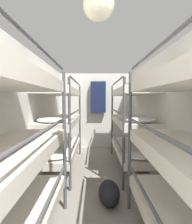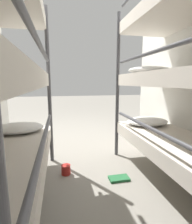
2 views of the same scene
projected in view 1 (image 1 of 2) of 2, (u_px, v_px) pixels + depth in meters
The scene contains 8 objects.
wall_left at pixel (22, 123), 2.52m from camera, with size 0.06×5.55×2.22m.
wall_right at pixel (171, 123), 2.54m from camera, with size 0.06×5.55×2.22m.
wall_back at pixel (96, 111), 5.27m from camera, with size 2.23×0.06×2.22m.
bunk_stack_left_far at pixel (60, 121), 3.56m from camera, with size 0.66×1.90×1.83m.
bunk_stack_right_far at pixel (132, 121), 3.57m from camera, with size 0.66×1.90×1.83m.
duffel_bag at pixel (109, 193), 2.44m from camera, with size 0.29×0.51×0.29m.
hanging_coat at pixel (98, 97), 5.09m from camera, with size 0.44×0.12×0.90m.
ceiling_light at pixel (99, 5), 1.32m from camera, with size 0.24×0.24×0.24m.
Camera 1 is at (-0.03, 0.20, 1.44)m, focal length 28.00 mm.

